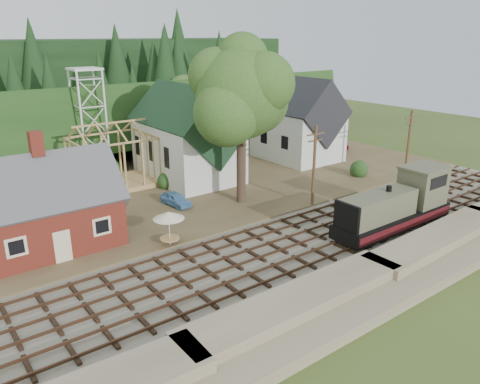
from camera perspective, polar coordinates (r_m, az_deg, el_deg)
ground at (r=38.03m, az=6.87°, el=-6.29°), size 140.00×140.00×0.00m
embankment at (r=33.17m, az=17.21°, el=-11.05°), size 64.00×5.00×1.60m
railroad_bed at (r=38.00m, az=6.88°, el=-6.18°), size 64.00×11.00×0.16m
village_flat at (r=51.48m, az=-7.02°, el=0.69°), size 64.00×26.00×0.30m
hillside at (r=72.63m, az=-16.65°, el=5.27°), size 70.00×28.96×12.74m
ridge at (r=87.54m, az=-20.44°, el=7.09°), size 80.00×20.00×12.00m
depot at (r=38.71m, az=-22.61°, el=-2.06°), size 10.80×7.41×9.00m
church at (r=52.56m, az=-6.28°, el=6.78°), size 8.40×15.17×13.00m
farmhouse at (r=61.67m, az=7.05°, el=8.24°), size 8.40×10.80×10.60m
timber_frame at (r=51.61m, az=-15.19°, el=3.82°), size 8.20×6.20×6.99m
lattice_tower at (r=55.96m, az=-18.19°, el=11.74°), size 3.20×3.20×12.12m
big_tree at (r=43.92m, az=0.26°, el=11.19°), size 10.90×8.40×14.70m
telegraph_pole_near at (r=44.70m, az=9.02°, el=3.28°), size 2.20×0.28×8.00m
telegraph_pole_far at (r=56.19m, az=19.84°, el=5.58°), size 2.20×0.28×8.00m
locomotive at (r=41.79m, az=18.67°, el=-1.62°), size 12.30×3.08×4.91m
car_blue at (r=45.27m, az=-7.81°, el=-0.86°), size 1.94×3.88×1.27m
car_green at (r=37.33m, az=-25.62°, el=-7.00°), size 4.20×1.96×1.33m
car_red at (r=67.10m, az=11.59°, el=5.41°), size 4.66×2.53×1.24m
patio_set at (r=36.52m, az=-8.69°, el=-3.00°), size 2.44×2.44×2.71m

